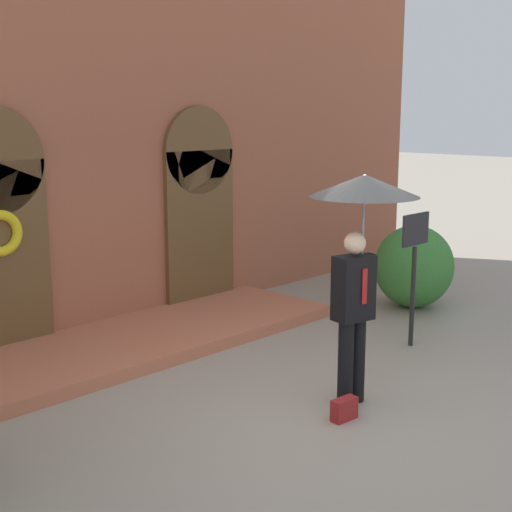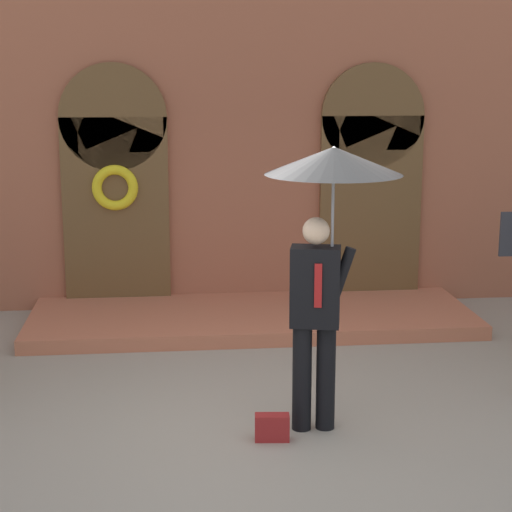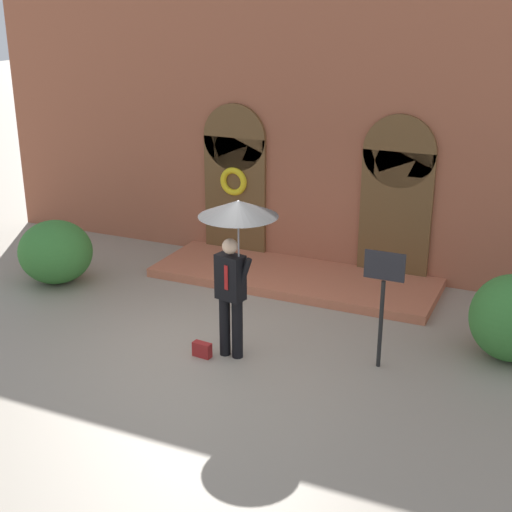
% 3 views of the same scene
% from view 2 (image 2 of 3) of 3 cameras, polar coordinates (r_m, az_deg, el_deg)
% --- Properties ---
extents(ground_plane, '(80.00, 80.00, 0.00)m').
position_cam_2_polar(ground_plane, '(7.32, 2.10, -11.46)').
color(ground_plane, gray).
extents(building_facade, '(14.00, 2.30, 5.60)m').
position_cam_2_polar(building_facade, '(10.84, -0.87, 10.83)').
color(building_facade, '#9E563D').
rests_on(building_facade, ground).
extents(person_with_umbrella, '(1.10, 1.10, 2.36)m').
position_cam_2_polar(person_with_umbrella, '(6.83, 4.87, 3.53)').
color(person_with_umbrella, black).
rests_on(person_with_umbrella, ground).
extents(handbag, '(0.29, 0.15, 0.22)m').
position_cam_2_polar(handbag, '(7.07, 1.08, -11.36)').
color(handbag, maroon).
rests_on(handbag, ground).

